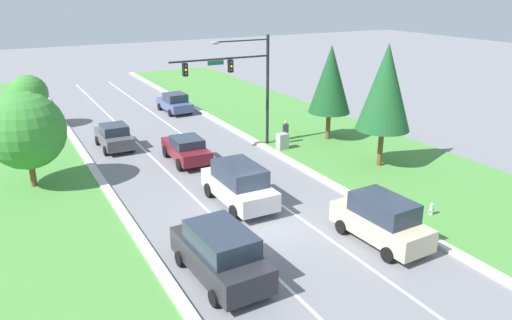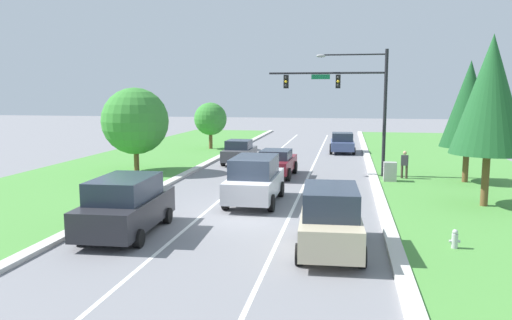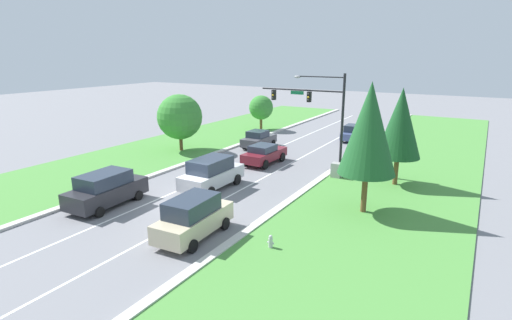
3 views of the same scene
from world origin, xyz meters
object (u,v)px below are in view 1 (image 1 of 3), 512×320
Objects in this scene: burgundy_sedan at (186,149)px; conifer_near_right_tree at (330,79)px; silver_suv at (239,184)px; utility_cabinet at (282,142)px; champagne_suv at (381,220)px; conifer_far_right_tree at (386,87)px; charcoal_suv at (220,253)px; graphite_sedan at (114,136)px; fire_hydrant at (431,210)px; oak_near_left_tree at (29,94)px; traffic_signal_mast at (241,75)px; oak_far_left_tree at (26,131)px; pedestrian at (286,131)px; slate_blue_sedan at (175,103)px.

conifer_near_right_tree is at bearing -0.05° from burgundy_sedan.
silver_suv is 9.29m from utility_cabinet.
champagne_suv is 10.59m from conifer_far_right_tree.
burgundy_sedan is at bearing 72.10° from charcoal_suv.
graphite_sedan is 0.83× the size of silver_suv.
conifer_far_right_tree is at bearing 68.98° from fire_hydrant.
utility_cabinet is (9.94, -5.77, -0.27)m from graphite_sedan.
oak_near_left_tree reaches higher than champagne_suv.
traffic_signal_mast is 1.50× the size of silver_suv.
graphite_sedan is 7.87m from oak_far_left_tree.
utility_cabinet is at bearing -173.53° from conifer_near_right_tree.
charcoal_suv is 17.35m from pedestrian.
graphite_sedan is 11.49m from utility_cabinet.
pedestrian is (0.90, 1.05, 0.36)m from utility_cabinet.
oak_far_left_tree is (-5.38, 13.13, 2.21)m from charcoal_suv.
conifer_far_right_tree is (10.13, 0.94, 3.83)m from silver_suv.
oak_far_left_tree reaches higher than oak_near_left_tree.
traffic_signal_mast is 5.20m from pedestrian.
graphite_sedan is at bearing 107.72° from champagne_suv.
graphite_sedan is 20.08m from champagne_suv.
slate_blue_sedan is at bearing 71.55° from charcoal_suv.
graphite_sedan is at bearing -134.19° from slate_blue_sedan.
oak_near_left_tree is at bearing 110.13° from champagne_suv.
pedestrian is 4.77m from conifer_near_right_tree.
silver_suv is at bearing -117.57° from traffic_signal_mast.
graphite_sedan is at bearing 139.87° from conifer_far_right_tree.
pedestrian is at bearing -75.58° from slate_blue_sedan.
champagne_suv is 14.35m from burgundy_sedan.
conifer_near_right_tree is (4.12, 0.47, 3.83)m from utility_cabinet.
fire_hydrant is 30.53m from oak_near_left_tree.
slate_blue_sedan is at bearing 98.45° from fire_hydrant.
burgundy_sedan is 15.42m from oak_near_left_tree.
conifer_near_right_tree is at bearing -172.79° from pedestrian.
charcoal_suv is 0.95× the size of oak_far_left_tree.
oak_far_left_tree is at bearing -95.27° from oak_near_left_tree.
oak_near_left_tree is (-12.06, 12.42, -2.31)m from traffic_signal_mast.
utility_cabinet is 0.68× the size of pedestrian.
pedestrian is (7.44, 7.63, -0.17)m from silver_suv.
slate_blue_sedan is at bearing 87.01° from champagne_suv.
fire_hydrant is at bearing 8.55° from champagne_suv.
charcoal_suv is (-7.27, 0.73, -0.01)m from champagne_suv.
fire_hydrant is 0.10× the size of conifer_near_right_tree.
burgundy_sedan is 2.75× the size of pedestrian.
oak_far_left_tree is at bearing -176.66° from traffic_signal_mast.
oak_far_left_tree reaches higher than fire_hydrant.
conifer_near_right_tree is at bearing 39.21° from charcoal_suv.
graphite_sedan is at bearing -61.93° from oak_near_left_tree.
traffic_signal_mast is 1.11× the size of conifer_near_right_tree.
silver_suv is 0.67× the size of conifer_far_right_tree.
charcoal_suv is 1.09× the size of burgundy_sedan.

